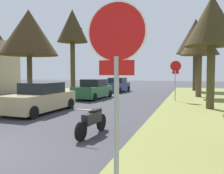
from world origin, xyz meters
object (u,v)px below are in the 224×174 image
Objects in this scene: street_tree_right_mid_a at (212,22)px; parked_sedan_navy at (117,85)px; stop_sign_near at (117,64)px; street_tree_left_far at (72,27)px; street_tree_left_mid_b at (29,33)px; parked_sedan_tan at (40,99)px; street_tree_right_far at (196,37)px; parked_motorcycle at (92,121)px; stop_sign_far at (176,72)px; parked_sedan_green at (93,90)px; street_tree_right_mid_b at (199,41)px.

street_tree_right_mid_a is 14.32m from parked_sedan_navy.
street_tree_left_far reaches higher than stop_sign_near.
street_tree_left_far is at bearing 86.58° from street_tree_left_mid_b.
street_tree_left_mid_b is (-11.94, -0.42, -0.03)m from street_tree_right_mid_a.
parked_sedan_navy is (-0.13, 14.30, 0.00)m from parked_sedan_tan.
street_tree_right_far is 4.01× the size of parked_motorcycle.
stop_sign_near is 0.67× the size of parked_sedan_navy.
street_tree_left_far reaches higher than street_tree_left_mid_b.
parked_motorcycle is (-2.14, 4.16, -1.72)m from stop_sign_near.
parked_sedan_tan is 14.30m from parked_sedan_navy.
street_tree_right_far is 1.27× the size of street_tree_left_mid_b.
street_tree_right_far is (1.56, 11.03, 4.07)m from stop_sign_far.
stop_sign_near is at bearing -89.82° from stop_sign_far.
parked_sedan_green and parked_sedan_navy have the same top height.
street_tree_right_mid_a reaches higher than stop_sign_near.
parked_sedan_tan and parked_sedan_navy have the same top height.
street_tree_right_mid_a is 0.78× the size of street_tree_right_far.
parked_sedan_green is (-8.65, 3.35, -4.22)m from street_tree_right_mid_a.
stop_sign_near reaches higher than parked_sedan_tan.
street_tree_left_far is 1.79× the size of parked_sedan_green.
parked_sedan_navy is (-8.79, 10.49, -4.22)m from street_tree_right_mid_a.
stop_sign_far is 0.37× the size of street_tree_left_far.
street_tree_right_mid_b is at bearing 32.53° from street_tree_left_mid_b.
street_tree_right_mid_b is at bearing -22.87° from parked_sedan_navy.
parked_motorcycle is (4.44, -10.59, -0.24)m from parked_sedan_green.
parked_sedan_tan is 1.00× the size of parked_sedan_green.
street_tree_left_mid_b is 1.46× the size of parked_sedan_navy.
street_tree_left_far is (-11.59, 5.41, 1.41)m from street_tree_right_mid_a.
parked_motorcycle is (7.39, -12.65, -5.86)m from street_tree_left_far.
parked_motorcycle is at bearing -59.71° from street_tree_left_far.
street_tree_right_mid_a is at bearing -50.02° from parked_sedan_navy.
stop_sign_far is at bearing 20.83° from street_tree_left_mid_b.
parked_sedan_tan is at bearing -114.06° from street_tree_right_far.
stop_sign_near is 26.11m from street_tree_right_far.
street_tree_right_mid_a reaches higher than stop_sign_far.
street_tree_right_mid_b is at bearing 7.79° from street_tree_left_far.
street_tree_right_far is at bearing 52.38° from street_tree_left_mid_b.
stop_sign_near is at bearing -60.46° from street_tree_left_far.
street_tree_left_mid_b reaches higher than parked_sedan_tan.
street_tree_left_far is at bearing 154.98° from street_tree_right_mid_a.
street_tree_left_far is (-9.48, 2.10, 4.17)m from stop_sign_far.
street_tree_right_far is at bearing 39.00° from street_tree_left_far.
parked_sedan_tan is at bearing -156.23° from street_tree_right_mid_a.
street_tree_right_mid_b is 11.41m from street_tree_left_far.
street_tree_right_far is 10.64m from parked_sedan_navy.
parked_sedan_green is at bearing 114.04° from stop_sign_near.
stop_sign_far is 11.86m from street_tree_right_far.
street_tree_left_mid_b reaches higher than parked_sedan_green.
street_tree_right_mid_b is 0.94× the size of street_tree_left_mid_b.
stop_sign_near is 4.98m from parked_motorcycle.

